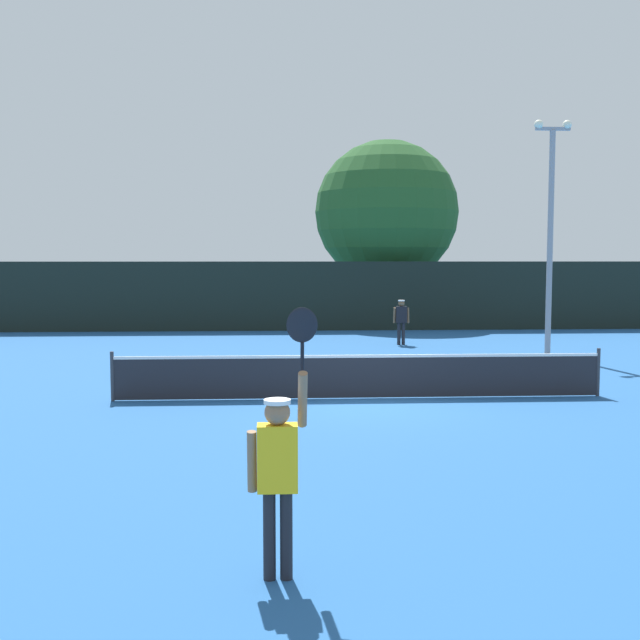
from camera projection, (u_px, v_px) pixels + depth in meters
name	position (u px, v px, depth m)	size (l,w,h in m)	color
ground_plane	(359.00, 398.00, 16.48)	(120.00, 120.00, 0.00)	#235693
tennis_net	(360.00, 375.00, 16.44)	(10.73, 0.08, 1.07)	#232328
perimeter_fence	(320.00, 296.00, 32.01)	(37.49, 0.12, 2.94)	black
player_serving	(279.00, 460.00, 7.11)	(0.67, 0.40, 2.59)	yellow
player_receiving	(401.00, 318.00, 26.70)	(0.57, 0.23, 1.59)	black
tennis_ball	(401.00, 385.00, 18.02)	(0.07, 0.07, 0.07)	#CCE033
light_pole	(551.00, 221.00, 23.67)	(1.18, 0.28, 7.36)	gray
large_tree	(386.00, 212.00, 35.58)	(6.74, 6.74, 8.62)	brown
parked_car_near	(151.00, 302.00, 39.77)	(2.19, 4.32, 1.69)	navy
parked_car_mid	(432.00, 303.00, 39.12)	(2.35, 4.38, 1.69)	black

